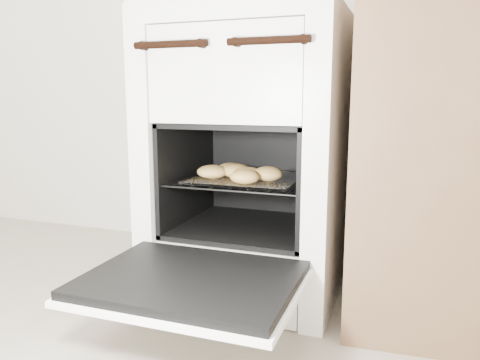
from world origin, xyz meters
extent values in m
cube|color=white|center=(0.16, 1.21, 0.41)|extent=(0.54, 0.58, 0.83)
cylinder|color=black|center=(0.04, 0.91, 0.72)|extent=(0.20, 0.02, 0.02)
cylinder|color=black|center=(0.29, 0.91, 0.72)|extent=(0.20, 0.02, 0.02)
cube|color=black|center=(0.16, 0.75, 0.19)|extent=(0.47, 0.36, 0.02)
cube|color=white|center=(0.16, 0.75, 0.17)|extent=(0.49, 0.38, 0.01)
cylinder|color=black|center=(-0.03, 1.14, 0.35)|extent=(0.01, 0.38, 0.01)
cylinder|color=black|center=(0.36, 1.14, 0.35)|extent=(0.01, 0.38, 0.01)
cylinder|color=black|center=(0.16, 0.96, 0.35)|extent=(0.39, 0.01, 0.01)
cylinder|color=black|center=(0.16, 1.32, 0.35)|extent=(0.39, 0.01, 0.01)
cylinder|color=black|center=(0.00, 1.14, 0.35)|extent=(0.01, 0.36, 0.01)
cylinder|color=black|center=(0.05, 1.14, 0.35)|extent=(0.01, 0.36, 0.01)
cylinder|color=black|center=(0.11, 1.14, 0.35)|extent=(0.01, 0.36, 0.01)
cylinder|color=black|center=(0.16, 1.14, 0.35)|extent=(0.01, 0.36, 0.01)
cylinder|color=black|center=(0.22, 1.14, 0.35)|extent=(0.01, 0.36, 0.01)
cylinder|color=black|center=(0.27, 1.14, 0.35)|extent=(0.01, 0.36, 0.01)
cylinder|color=black|center=(0.32, 1.14, 0.35)|extent=(0.01, 0.36, 0.01)
cube|color=white|center=(0.16, 1.12, 0.35)|extent=(0.31, 0.27, 0.01)
ellipsoid|color=tan|center=(0.18, 1.09, 0.38)|extent=(0.12, 0.12, 0.04)
ellipsoid|color=tan|center=(0.13, 1.12, 0.38)|extent=(0.11, 0.11, 0.04)
ellipsoid|color=tan|center=(0.24, 1.09, 0.38)|extent=(0.09, 0.09, 0.04)
ellipsoid|color=tan|center=(0.19, 1.03, 0.38)|extent=(0.11, 0.11, 0.04)
ellipsoid|color=tan|center=(0.07, 1.08, 0.38)|extent=(0.10, 0.10, 0.04)
ellipsoid|color=tan|center=(0.10, 1.15, 0.38)|extent=(0.12, 0.12, 0.04)
camera|label=1|loc=(0.60, -0.15, 0.60)|focal=35.00mm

